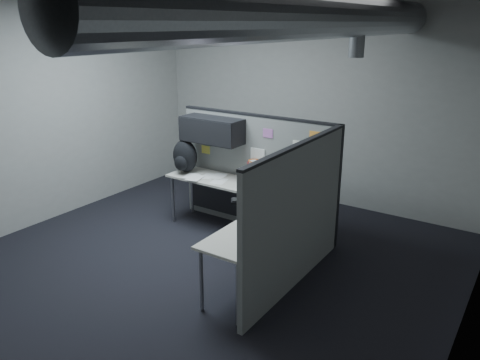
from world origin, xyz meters
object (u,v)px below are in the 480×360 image
Objects in this scene: desk at (247,202)px; keyboard at (249,201)px; monitor at (293,181)px; phone at (257,225)px; backpack at (185,157)px.

keyboard is at bearing -53.14° from desk.
phone is at bearing -92.61° from monitor.
phone is (0.47, -0.58, 0.02)m from keyboard.
monitor is (0.56, 0.16, 0.34)m from desk.
desk is 0.32m from keyboard.
keyboard is 2.05× the size of phone.
desk is 10.72× the size of phone.
backpack is at bearing 170.26° from keyboard.
phone is (0.09, -0.98, -0.19)m from monitor.
phone is 0.45× the size of backpack.
monitor is 2.51× the size of phone.
monitor reaches higher than desk.
backpack reaches higher than keyboard.
desk is 0.67m from monitor.
keyboard is 1.51m from backpack.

